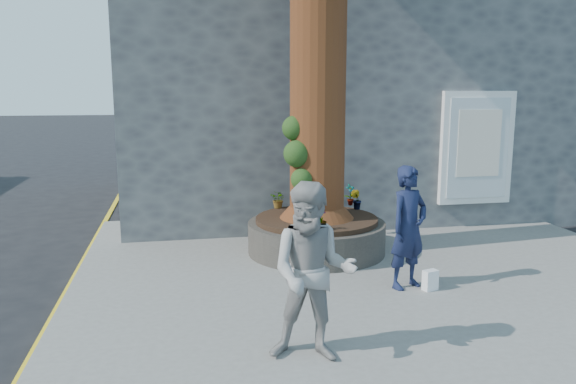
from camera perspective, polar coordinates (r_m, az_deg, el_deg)
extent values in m
plane|color=black|center=(7.59, 0.60, -11.50)|extent=(120.00, 120.00, 0.00)
cube|color=slate|center=(8.87, 8.90, -7.94)|extent=(9.00, 8.00, 0.12)
cube|color=yellow|center=(8.54, -21.65, -9.69)|extent=(0.10, 30.00, 0.01)
cube|color=#484A4D|center=(14.64, 4.60, 11.01)|extent=(10.00, 8.00, 6.00)
cube|color=white|center=(11.61, 18.62, 4.26)|extent=(1.50, 0.12, 2.20)
cube|color=silver|center=(11.56, 18.76, 4.23)|extent=(1.25, 0.04, 1.95)
cube|color=silver|center=(11.53, 18.84, 4.71)|extent=(0.90, 0.02, 1.30)
cylinder|color=black|center=(9.49, 2.91, -4.58)|extent=(2.30, 2.30, 0.52)
cylinder|color=black|center=(9.42, 2.92, -2.82)|extent=(2.04, 2.04, 0.08)
cone|color=#482412|center=(9.34, 2.95, -0.49)|extent=(1.24, 1.24, 0.70)
sphere|color=#173511|center=(8.95, 0.93, 3.91)|extent=(0.44, 0.44, 0.44)
sphere|color=#173511|center=(8.92, 1.44, 1.29)|extent=(0.36, 0.36, 0.36)
sphere|color=#173511|center=(9.03, 0.66, 6.51)|extent=(0.40, 0.40, 0.40)
imported|color=#151B39|center=(7.86, 12.14, -3.54)|extent=(0.73, 0.62, 1.70)
imported|color=#989491|center=(5.63, 2.53, -8.20)|extent=(1.05, 0.93, 1.83)
cube|color=white|center=(8.00, 14.25, -8.67)|extent=(0.23, 0.17, 0.28)
imported|color=gray|center=(10.40, 6.36, -0.27)|extent=(0.25, 0.22, 0.40)
imported|color=gray|center=(10.08, 6.93, -0.77)|extent=(0.26, 0.26, 0.35)
imported|color=gray|center=(8.54, 3.33, -2.80)|extent=(0.19, 0.19, 0.33)
imported|color=gray|center=(10.09, -0.95, -0.76)|extent=(0.38, 0.39, 0.32)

